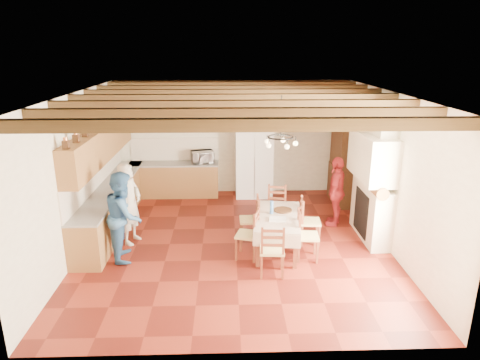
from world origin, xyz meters
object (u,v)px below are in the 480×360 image
(person_woman_blue, at_px, (124,216))
(refrigerator, at_px, (254,160))
(chair_end_near, at_px, (272,249))
(chair_right_far, at_px, (310,221))
(dining_table, at_px, (278,220))
(chair_left_far, at_px, (250,219))
(person_woman_red, at_px, (336,191))
(microwave, at_px, (203,157))
(hutch, at_px, (344,162))
(chair_end_far, at_px, (276,208))
(chair_right_near, at_px, (308,235))
(chair_left_near, at_px, (247,234))
(person_man, at_px, (130,204))

(person_woman_blue, bearing_deg, refrigerator, -45.74)
(chair_end_near, bearing_deg, chair_right_far, -120.90)
(refrigerator, bearing_deg, dining_table, -85.51)
(chair_left_far, height_order, person_woman_red, person_woman_red)
(dining_table, distance_m, microwave, 3.65)
(hutch, relative_size, chair_end_far, 2.22)
(chair_right_near, height_order, microwave, microwave)
(microwave, bearing_deg, chair_left_near, -89.43)
(dining_table, bearing_deg, person_woman_red, 39.93)
(refrigerator, xyz_separation_m, hutch, (2.20, -0.64, 0.11))
(person_woman_blue, bearing_deg, microwave, -28.83)
(hutch, relative_size, person_man, 1.28)
(hutch, xyz_separation_m, microwave, (-3.54, 0.65, -0.01))
(chair_right_near, xyz_separation_m, person_woman_blue, (-3.39, 0.18, 0.36))
(chair_end_near, bearing_deg, hutch, -116.03)
(chair_end_far, bearing_deg, chair_left_far, -126.67)
(chair_end_near, bearing_deg, refrigerator, -84.14)
(dining_table, height_order, person_woman_blue, person_woman_blue)
(chair_right_near, height_order, chair_end_near, same)
(chair_end_far, bearing_deg, person_woman_red, 18.16)
(person_woman_blue, xyz_separation_m, microwave, (1.28, 3.46, 0.22))
(chair_end_near, xyz_separation_m, person_woman_blue, (-2.68, 0.74, 0.36))
(hutch, xyz_separation_m, chair_left_near, (-2.54, -2.90, -0.59))
(refrigerator, relative_size, chair_right_near, 1.98)
(chair_end_far, bearing_deg, chair_end_near, -89.02)
(chair_right_near, bearing_deg, chair_left_far, 56.91)
(hutch, distance_m, chair_end_near, 4.19)
(person_woman_red, bearing_deg, chair_right_near, -5.09)
(chair_left_near, bearing_deg, chair_left_far, -170.48)
(chair_left_near, bearing_deg, chair_end_near, 47.68)
(chair_left_far, xyz_separation_m, chair_end_far, (0.61, 0.58, 0.00))
(person_woman_red, bearing_deg, chair_right_far, -14.10)
(hutch, height_order, chair_right_far, hutch)
(chair_end_far, xyz_separation_m, microwave, (-1.69, 2.26, 0.58))
(dining_table, distance_m, person_woman_red, 1.86)
(dining_table, distance_m, person_woman_blue, 2.90)
(chair_right_near, bearing_deg, chair_end_far, 21.74)
(dining_table, xyz_separation_m, chair_left_near, (-0.61, -0.30, -0.15))
(chair_right_far, distance_m, person_woman_red, 1.22)
(refrigerator, xyz_separation_m, microwave, (-1.34, 0.01, 0.11))
(hutch, bearing_deg, chair_right_far, -117.77)
(chair_left_near, distance_m, person_woman_red, 2.54)
(hutch, relative_size, person_woman_red, 1.37)
(refrigerator, height_order, chair_end_far, refrigerator)
(chair_left_far, height_order, microwave, microwave)
(hutch, distance_m, chair_left_near, 3.90)
(hutch, height_order, dining_table, hutch)
(person_woman_blue, distance_m, person_woman_red, 4.53)
(person_woman_red, bearing_deg, refrigerator, -115.71)
(hutch, distance_m, chair_right_far, 2.70)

